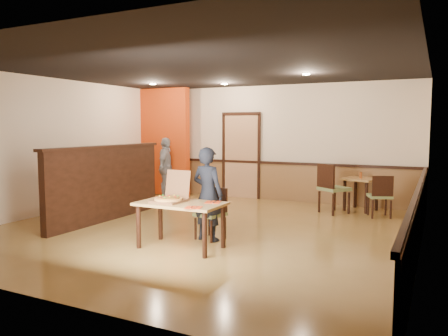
% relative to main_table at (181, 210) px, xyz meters
% --- Properties ---
extents(floor, '(7.00, 7.00, 0.00)m').
position_rel_main_table_xyz_m(floor, '(-0.30, 1.20, -0.58)').
color(floor, '#A98141').
rests_on(floor, ground).
extents(ceiling, '(7.00, 7.00, 0.00)m').
position_rel_main_table_xyz_m(ceiling, '(-0.30, 1.20, 2.22)').
color(ceiling, black).
rests_on(ceiling, wall_back).
extents(wall_back, '(7.00, 0.00, 7.00)m').
position_rel_main_table_xyz_m(wall_back, '(-0.30, 4.70, 0.82)').
color(wall_back, beige).
rests_on(wall_back, floor).
extents(wall_left, '(0.00, 7.00, 7.00)m').
position_rel_main_table_xyz_m(wall_left, '(-3.80, 1.20, 0.82)').
color(wall_left, beige).
rests_on(wall_left, floor).
extents(wall_right, '(0.00, 7.00, 7.00)m').
position_rel_main_table_xyz_m(wall_right, '(3.20, 1.20, 0.82)').
color(wall_right, beige).
rests_on(wall_right, floor).
extents(wainscot_back, '(7.00, 0.04, 0.90)m').
position_rel_main_table_xyz_m(wainscot_back, '(-0.30, 4.67, -0.13)').
color(wainscot_back, brown).
rests_on(wainscot_back, floor).
extents(chair_rail_back, '(7.00, 0.06, 0.06)m').
position_rel_main_table_xyz_m(chair_rail_back, '(-0.30, 4.65, 0.34)').
color(chair_rail_back, black).
rests_on(chair_rail_back, wall_back).
extents(wainscot_right, '(0.04, 7.00, 0.90)m').
position_rel_main_table_xyz_m(wainscot_right, '(3.17, 1.20, -0.13)').
color(wainscot_right, brown).
rests_on(wainscot_right, floor).
extents(chair_rail_right, '(0.06, 7.00, 0.06)m').
position_rel_main_table_xyz_m(chair_rail_right, '(3.15, 1.20, 0.34)').
color(chair_rail_right, black).
rests_on(chair_rail_right, wall_right).
extents(back_door, '(0.90, 0.06, 2.10)m').
position_rel_main_table_xyz_m(back_door, '(-1.10, 4.66, 0.47)').
color(back_door, tan).
rests_on(back_door, wall_back).
extents(booth_partition, '(0.20, 3.10, 1.44)m').
position_rel_main_table_xyz_m(booth_partition, '(-2.30, 1.00, 0.16)').
color(booth_partition, black).
rests_on(booth_partition, floor).
extents(red_accent_panel, '(1.60, 0.20, 2.78)m').
position_rel_main_table_xyz_m(red_accent_panel, '(-3.20, 4.20, 0.82)').
color(red_accent_panel, '#C03A0D').
rests_on(red_accent_panel, floor).
extents(spot_a, '(0.14, 0.14, 0.02)m').
position_rel_main_table_xyz_m(spot_a, '(-2.60, 3.00, 2.20)').
color(spot_a, '#FFEBB2').
rests_on(spot_a, ceiling).
extents(spot_b, '(0.14, 0.14, 0.02)m').
position_rel_main_table_xyz_m(spot_b, '(-1.10, 3.70, 2.20)').
color(spot_b, '#FFEBB2').
rests_on(spot_b, ceiling).
extents(spot_c, '(0.14, 0.14, 0.02)m').
position_rel_main_table_xyz_m(spot_c, '(1.10, 2.70, 2.20)').
color(spot_c, '#FFEBB2').
rests_on(spot_c, ceiling).
extents(main_table, '(1.28, 0.73, 0.68)m').
position_rel_main_table_xyz_m(main_table, '(0.00, 0.00, 0.00)').
color(main_table, '#B3874B').
rests_on(main_table, floor).
extents(diner_chair, '(0.49, 0.49, 0.82)m').
position_rel_main_table_xyz_m(diner_chair, '(0.16, 0.71, -0.13)').
color(diner_chair, olive).
rests_on(diner_chair, floor).
extents(side_chair_left, '(0.72, 0.72, 1.04)m').
position_rel_main_table_xyz_m(side_chair_left, '(1.42, 3.60, -0.01)').
color(side_chair_left, olive).
rests_on(side_chair_left, floor).
extents(side_chair_right, '(0.54, 0.54, 0.85)m').
position_rel_main_table_xyz_m(side_chair_right, '(2.39, 3.60, -0.11)').
color(side_chair_right, olive).
rests_on(side_chair_right, floor).
extents(side_table, '(0.82, 0.82, 0.70)m').
position_rel_main_table_xyz_m(side_table, '(1.91, 4.21, -0.05)').
color(side_table, '#B3874B').
rests_on(side_table, floor).
extents(diner, '(0.58, 0.42, 1.48)m').
position_rel_main_table_xyz_m(diner, '(0.15, 0.57, 0.16)').
color(diner, black).
rests_on(diner, floor).
extents(passerby, '(0.65, 0.97, 1.53)m').
position_rel_main_table_xyz_m(passerby, '(-2.84, 3.84, 0.18)').
color(passerby, gray).
rests_on(passerby, floor).
extents(pizza_box, '(0.44, 0.52, 0.45)m').
position_rel_main_table_xyz_m(pizza_box, '(-0.18, -0.00, 0.16)').
color(pizza_box, brown).
rests_on(pizza_box, main_table).
extents(pizza, '(0.53, 0.53, 0.03)m').
position_rel_main_table_xyz_m(pizza, '(-0.18, -0.05, 0.15)').
color(pizza, '#DCA050').
rests_on(pizza, pizza_box).
extents(napkin_near, '(0.27, 0.27, 0.01)m').
position_rel_main_table_xyz_m(napkin_near, '(0.38, -0.28, 0.11)').
color(napkin_near, red).
rests_on(napkin_near, main_table).
extents(napkin_far, '(0.28, 0.28, 0.01)m').
position_rel_main_table_xyz_m(napkin_far, '(0.42, 0.22, 0.11)').
color(napkin_far, red).
rests_on(napkin_far, main_table).
extents(condiment, '(0.05, 0.05, 0.14)m').
position_rel_main_table_xyz_m(condiment, '(1.91, 4.18, 0.19)').
color(condiment, '#9B481C').
rests_on(condiment, side_table).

